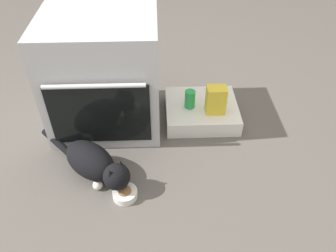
{
  "coord_description": "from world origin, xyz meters",
  "views": [
    {
      "loc": [
        0.28,
        -1.24,
        1.45
      ],
      "look_at": [
        0.33,
        0.13,
        0.25
      ],
      "focal_mm": 36.27,
      "sensor_mm": 36.0,
      "label": 1
    }
  ],
  "objects_px": {
    "oven": "(103,75)",
    "snack_bag": "(216,100)",
    "pantry_cabinet": "(201,111)",
    "soda_can": "(190,99)",
    "food_bowl": "(125,193)",
    "cat": "(95,163)"
  },
  "relations": [
    {
      "from": "soda_can",
      "to": "snack_bag",
      "type": "height_order",
      "value": "snack_bag"
    },
    {
      "from": "snack_bag",
      "to": "cat",
      "type": "bearing_deg",
      "value": -148.92
    },
    {
      "from": "pantry_cabinet",
      "to": "snack_bag",
      "type": "distance_m",
      "value": 0.18
    },
    {
      "from": "snack_bag",
      "to": "soda_can",
      "type": "bearing_deg",
      "value": 160.87
    },
    {
      "from": "food_bowl",
      "to": "soda_can",
      "type": "xyz_separation_m",
      "value": [
        0.39,
        0.62,
        0.14
      ]
    },
    {
      "from": "pantry_cabinet",
      "to": "soda_can",
      "type": "relative_size",
      "value": 3.87
    },
    {
      "from": "food_bowl",
      "to": "snack_bag",
      "type": "xyz_separation_m",
      "value": [
        0.54,
        0.57,
        0.17
      ]
    },
    {
      "from": "food_bowl",
      "to": "cat",
      "type": "height_order",
      "value": "cat"
    },
    {
      "from": "oven",
      "to": "pantry_cabinet",
      "type": "distance_m",
      "value": 0.68
    },
    {
      "from": "food_bowl",
      "to": "snack_bag",
      "type": "distance_m",
      "value": 0.8
    },
    {
      "from": "oven",
      "to": "soda_can",
      "type": "relative_size",
      "value": 5.86
    },
    {
      "from": "cat",
      "to": "soda_can",
      "type": "relative_size",
      "value": 4.6
    },
    {
      "from": "oven",
      "to": "pantry_cabinet",
      "type": "height_order",
      "value": "oven"
    },
    {
      "from": "food_bowl",
      "to": "cat",
      "type": "xyz_separation_m",
      "value": [
        -0.16,
        0.14,
        0.08
      ]
    },
    {
      "from": "food_bowl",
      "to": "cat",
      "type": "distance_m",
      "value": 0.23
    },
    {
      "from": "cat",
      "to": "pantry_cabinet",
      "type": "bearing_deg",
      "value": 78.81
    },
    {
      "from": "food_bowl",
      "to": "oven",
      "type": "bearing_deg",
      "value": 102.41
    },
    {
      "from": "food_bowl",
      "to": "soda_can",
      "type": "relative_size",
      "value": 1.08
    },
    {
      "from": "oven",
      "to": "snack_bag",
      "type": "bearing_deg",
      "value": -5.67
    },
    {
      "from": "oven",
      "to": "food_bowl",
      "type": "distance_m",
      "value": 0.72
    },
    {
      "from": "snack_bag",
      "to": "food_bowl",
      "type": "bearing_deg",
      "value": -133.77
    },
    {
      "from": "pantry_cabinet",
      "to": "cat",
      "type": "height_order",
      "value": "cat"
    }
  ]
}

